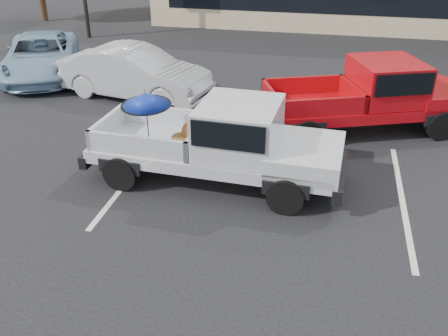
% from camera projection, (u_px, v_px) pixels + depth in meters
% --- Properties ---
extents(ground, '(90.00, 90.00, 0.00)m').
position_uv_depth(ground, '(246.00, 236.00, 9.42)').
color(ground, black).
rests_on(ground, ground).
extents(stripe_left, '(0.12, 5.00, 0.01)m').
position_uv_depth(stripe_left, '(136.00, 171.00, 11.71)').
color(stripe_left, silver).
rests_on(stripe_left, ground).
extents(stripe_right, '(0.12, 5.00, 0.01)m').
position_uv_depth(stripe_right, '(402.00, 200.00, 10.57)').
color(stripe_right, silver).
rests_on(stripe_right, ground).
extents(silver_pickup, '(5.78, 2.34, 2.06)m').
position_uv_depth(silver_pickup, '(228.00, 139.00, 10.78)').
color(silver_pickup, black).
rests_on(silver_pickup, ground).
extents(red_pickup, '(6.12, 3.98, 1.91)m').
position_uv_depth(red_pickup, '(379.00, 93.00, 13.43)').
color(red_pickup, black).
rests_on(red_pickup, ground).
extents(silver_sedan, '(5.12, 2.60, 1.61)m').
position_uv_depth(silver_sedan, '(135.00, 73.00, 15.81)').
color(silver_sedan, silver).
rests_on(silver_sedan, ground).
extents(blue_suv, '(4.37, 5.74, 1.45)m').
position_uv_depth(blue_suv, '(41.00, 56.00, 17.84)').
color(blue_suv, '#7D9FBB').
rests_on(blue_suv, ground).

